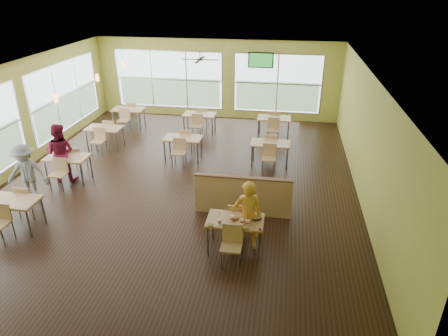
{
  "coord_description": "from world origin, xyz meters",
  "views": [
    {
      "loc": [
        2.9,
        -10.09,
        5.36
      ],
      "look_at": [
        1.47,
        -1.17,
        1.06
      ],
      "focal_mm": 32.0,
      "sensor_mm": 36.0,
      "label": 1
    }
  ],
  "objects_px": {
    "half_wall_divider": "(243,196)",
    "food_basket": "(256,217)",
    "man_plaid": "(248,215)",
    "main_table": "(235,224)"
  },
  "relations": [
    {
      "from": "half_wall_divider",
      "to": "man_plaid",
      "type": "relative_size",
      "value": 1.47
    },
    {
      "from": "man_plaid",
      "to": "food_basket",
      "type": "distance_m",
      "value": 0.17
    },
    {
      "from": "man_plaid",
      "to": "food_basket",
      "type": "relative_size",
      "value": 5.94
    },
    {
      "from": "half_wall_divider",
      "to": "man_plaid",
      "type": "distance_m",
      "value": 1.4
    },
    {
      "from": "main_table",
      "to": "half_wall_divider",
      "type": "distance_m",
      "value": 1.45
    },
    {
      "from": "half_wall_divider",
      "to": "food_basket",
      "type": "distance_m",
      "value": 1.42
    },
    {
      "from": "main_table",
      "to": "food_basket",
      "type": "distance_m",
      "value": 0.47
    },
    {
      "from": "man_plaid",
      "to": "half_wall_divider",
      "type": "bearing_deg",
      "value": -90.32
    },
    {
      "from": "man_plaid",
      "to": "food_basket",
      "type": "bearing_deg",
      "value": 174.87
    },
    {
      "from": "half_wall_divider",
      "to": "food_basket",
      "type": "relative_size",
      "value": 8.75
    }
  ]
}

